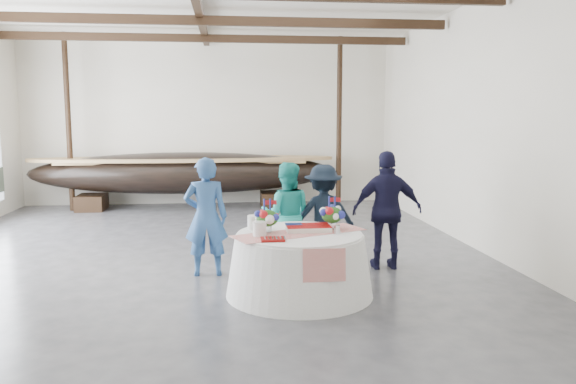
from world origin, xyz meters
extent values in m
cube|color=#3D3D42|center=(0.00, 0.00, 0.00)|extent=(10.00, 12.00, 0.01)
cube|color=silver|center=(0.00, 6.00, 2.25)|extent=(10.00, 0.02, 4.50)
cube|color=silver|center=(0.00, -6.00, 2.25)|extent=(10.00, 0.02, 4.50)
cube|color=silver|center=(5.00, 0.00, 2.25)|extent=(0.02, 12.00, 4.50)
cube|color=black|center=(0.00, 1.50, 4.25)|extent=(9.80, 0.12, 0.18)
cube|color=black|center=(0.00, 4.00, 4.25)|extent=(9.80, 0.12, 0.18)
cylinder|color=black|center=(-3.50, 5.10, 2.25)|extent=(0.14, 0.14, 4.50)
cylinder|color=black|center=(3.50, 5.10, 2.25)|extent=(0.14, 0.14, 4.50)
cube|color=black|center=(-3.02, 5.10, 0.20)|extent=(0.69, 0.89, 0.40)
cube|color=black|center=(1.74, 5.10, 0.20)|extent=(0.69, 0.89, 0.40)
ellipsoid|color=black|center=(-0.64, 5.10, 0.94)|extent=(7.93, 1.59, 1.09)
cube|color=#9E7A4C|center=(-0.64, 5.10, 1.24)|extent=(6.34, 1.04, 0.06)
cone|color=silver|center=(1.44, -2.43, 0.41)|extent=(2.00, 2.00, 0.82)
cylinder|color=silver|center=(1.44, -2.43, 0.83)|extent=(1.69, 1.69, 0.04)
cube|color=red|center=(1.44, -2.43, 0.86)|extent=(1.91, 1.23, 0.01)
cube|color=white|center=(1.57, -2.31, 0.89)|extent=(0.60, 0.40, 0.07)
cylinder|color=white|center=(0.89, -2.58, 0.95)|extent=(0.18, 0.18, 0.19)
cylinder|color=white|center=(0.84, -2.11, 0.95)|extent=(0.18, 0.18, 0.19)
cube|color=#69090A|center=(1.04, -2.85, 0.87)|extent=(0.30, 0.24, 0.03)
cone|color=silver|center=(1.93, -2.55, 0.91)|extent=(0.09, 0.09, 0.12)
imported|color=#2A5187|center=(0.15, -1.33, 0.90)|extent=(0.67, 0.44, 1.81)
imported|color=teal|center=(1.41, -1.02, 0.85)|extent=(0.91, 0.76, 1.70)
imported|color=black|center=(2.03, -0.92, 0.82)|extent=(1.07, 0.62, 1.64)
imported|color=black|center=(2.99, -1.26, 0.94)|extent=(1.13, 0.53, 1.88)
camera|label=1|loc=(0.46, -9.78, 2.41)|focal=35.00mm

